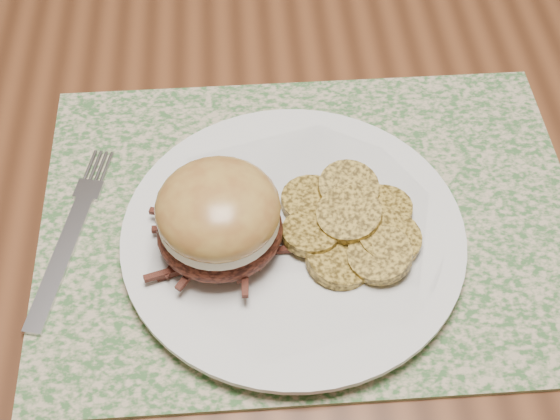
% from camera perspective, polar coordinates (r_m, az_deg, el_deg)
% --- Properties ---
extents(ground, '(3.50, 3.50, 0.00)m').
position_cam_1_polar(ground, '(1.47, 11.69, -9.93)').
color(ground, brown).
rests_on(ground, ground).
extents(dining_table, '(1.50, 0.90, 0.75)m').
position_cam_1_polar(dining_table, '(0.95, 18.30, 9.64)').
color(dining_table, brown).
rests_on(dining_table, ground).
extents(placemat, '(0.45, 0.33, 0.00)m').
position_cam_1_polar(placemat, '(0.65, 2.29, -0.70)').
color(placemat, '#3A6333').
rests_on(placemat, dining_table).
extents(dinner_plate, '(0.26, 0.26, 0.02)m').
position_cam_1_polar(dinner_plate, '(0.63, 0.97, -2.01)').
color(dinner_plate, silver).
rests_on(dinner_plate, placemat).
extents(pork_sandwich, '(0.12, 0.11, 0.07)m').
position_cam_1_polar(pork_sandwich, '(0.59, -4.50, -0.59)').
color(pork_sandwich, black).
rests_on(pork_sandwich, dinner_plate).
extents(roasted_potatoes, '(0.12, 0.14, 0.03)m').
position_cam_1_polar(roasted_potatoes, '(0.62, 5.26, -1.05)').
color(roasted_potatoes, '#A98731').
rests_on(roasted_potatoes, dinner_plate).
extents(fork, '(0.06, 0.18, 0.00)m').
position_cam_1_polar(fork, '(0.66, -15.02, -1.69)').
color(fork, '#B0B0B7').
rests_on(fork, placemat).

